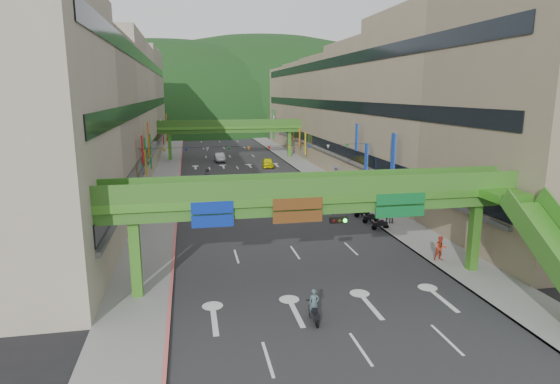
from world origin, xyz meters
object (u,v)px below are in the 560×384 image
Objects in this scene: car_silver at (220,157)px; car_yellow at (268,163)px; scooter_rider_near at (314,308)px; pedestrian_red at (440,250)px; overpass_near at (335,206)px; scooter_rider_mid at (278,199)px.

car_silver is 10.74m from car_yellow.
scooter_rider_near reaches higher than pedestrian_red.
overpass_near is 13.84× the size of scooter_rider_mid.
scooter_rider_mid is (0.36, 20.54, -4.16)m from overpass_near.
car_silver reaches higher than car_yellow.
car_silver is at bearing 90.78° from scooter_rider_near.
pedestrian_red is at bearing 31.76° from scooter_rider_near.
pedestrian_red is at bearing -64.61° from scooter_rider_mid.
overpass_near reaches higher than car_yellow.
overpass_near is 48.53m from car_yellow.
overpass_near reaches higher than car_silver.
pedestrian_red is (4.84, -45.54, 0.16)m from car_yellow.
overpass_near is at bearing -91.01° from scooter_rider_mid.
pedestrian_red is (12.13, -53.42, 0.13)m from car_silver.
scooter_rider_mid is at bearing 83.58° from scooter_rider_near.
car_silver is (-3.63, 35.50, -0.28)m from scooter_rider_mid.
scooter_rider_mid reaches higher than scooter_rider_near.
scooter_rider_mid is 35.69m from car_silver.
overpass_near is at bearing 60.89° from scooter_rider_near.
car_yellow is at bearing 82.98° from scooter_rider_near.
overpass_near is at bearing -88.09° from car_yellow.
overpass_near is 6.46× the size of car_yellow.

